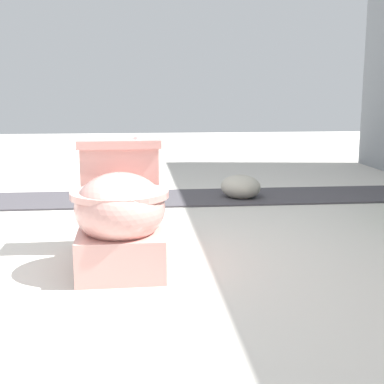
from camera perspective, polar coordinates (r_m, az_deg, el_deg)
name	(u,v)px	position (r m, az deg, el deg)	size (l,w,h in m)	color
ground_plane	(89,268)	(2.26, -10.91, -7.97)	(14.00, 14.00, 0.00)	beige
gravel_strip	(182,198)	(3.60, -1.07, -0.61)	(0.56, 8.00, 0.01)	#423F44
toilet	(120,212)	(2.24, -7.65, -2.16)	(0.64, 0.40, 0.52)	#E09E93
boulder_near	(241,187)	(3.60, 5.21, 0.56)	(0.28, 0.25, 0.16)	#ADA899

